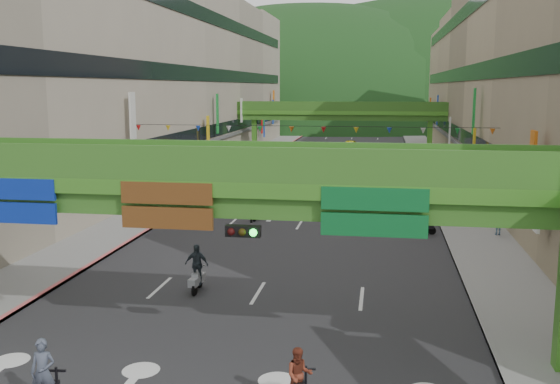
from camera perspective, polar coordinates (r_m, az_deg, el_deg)
name	(u,v)px	position (r m, az deg, el deg)	size (l,w,h in m)	color
road_slab	(330,174)	(64.46, 4.58, 1.61)	(18.00, 140.00, 0.02)	#28282B
sidewalk_left	(226,172)	(66.24, -4.95, 1.88)	(4.00, 140.00, 0.15)	gray
sidewalk_right	(439,176)	(64.51, 14.37, 1.40)	(4.00, 140.00, 0.15)	gray
curb_left	(244,172)	(65.80, -3.34, 1.86)	(0.20, 140.00, 0.18)	#CC5959
curb_right	(420,176)	(64.36, 12.69, 1.47)	(0.20, 140.00, 0.18)	gray
building_row_left	(152,82)	(68.04, -11.65, 9.85)	(12.80, 95.00, 19.00)	#9E937F
building_row_right	(529,81)	(65.11, 21.78, 9.39)	(12.80, 95.00, 19.00)	gray
overpass_near	(245,205)	(19.83, -3.21, -1.20)	(28.00, 12.27, 7.10)	#4C9E2D
overpass_far	(340,115)	(78.88, 5.54, 6.98)	(28.00, 2.20, 7.10)	#4C9E2D
hill_left	(309,119)	(175.03, 2.65, 6.65)	(168.00, 140.00, 112.00)	#1C4419
hill_right	(449,117)	(194.85, 15.20, 6.62)	(208.00, 176.00, 128.00)	#1C4419
bunting_string	(307,130)	(44.04, 2.53, 5.73)	(26.00, 0.36, 0.47)	black
scooter_rider_near	(44,379)	(18.86, -20.81, -15.73)	(0.72, 1.60, 2.20)	black
scooter_rider_mid	(299,380)	(17.86, 1.76, -16.83)	(0.86, 1.58, 1.90)	black
scooter_rider_left	(197,268)	(27.72, -7.63, -6.89)	(1.09, 1.60, 2.16)	#95969E
scooter_rider_far	(255,204)	(42.15, -2.29, -1.06)	(0.97, 1.60, 2.21)	maroon
parked_scooter_row	(418,209)	(44.51, 12.50, -1.51)	(1.60, 11.55, 1.08)	black
car_silver	(277,163)	(67.57, -0.32, 2.63)	(1.55, 4.45, 1.47)	#B2B5BB
car_yellow	(350,146)	(88.71, 6.40, 4.24)	(1.79, 4.44, 1.51)	yellow
pedestrian_dark	(461,198)	(47.75, 16.19, -0.51)	(1.01, 0.42, 1.72)	black
pedestrian_blue	(498,224)	(39.57, 19.32, -2.80)	(0.74, 0.48, 1.60)	#334B5F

